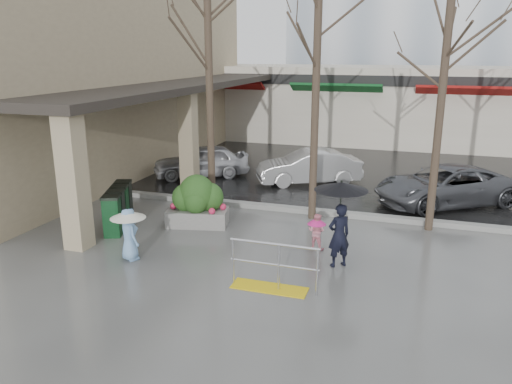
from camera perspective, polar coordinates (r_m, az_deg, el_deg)
The scene contains 20 objects.
ground at distance 12.03m, azimuth -2.83°, elevation -7.62°, with size 120.00×120.00×0.00m, color #51514F.
street_asphalt at distance 32.90m, azimuth 10.93°, elevation 7.16°, with size 120.00×36.00×0.01m, color black.
curb at distance 15.57m, azimuth 2.37°, elevation -1.80°, with size 120.00×0.30×0.15m, color gray.
near_building at distance 22.44m, azimuth -17.81°, elevation 13.08°, with size 6.00×18.00×8.00m, color tan.
canopy_slab at distance 20.33m, azimuth -7.79°, elevation 12.40°, with size 2.80×18.00×0.25m, color #2D2823.
pillar_front at distance 12.93m, azimuth -20.15°, elevation 1.26°, with size 0.55×0.55×3.50m, color tan.
pillar_back at distance 18.35m, azimuth -7.72°, elevation 6.15°, with size 0.55×0.55×3.50m, color tan.
storefront_row at distance 28.48m, azimuth 14.14°, elevation 9.75°, with size 34.00×6.74×4.00m.
handrail at distance 10.44m, azimuth 1.87°, elevation -9.14°, with size 1.90×0.50×1.03m.
tree_west at distance 15.13m, azimuth -5.48°, elevation 16.89°, with size 3.20×3.20×6.80m.
tree_midwest at distance 14.19m, azimuth 7.06°, elevation 17.52°, with size 3.20×3.20×7.00m.
tree_mideast at distance 13.92m, azimuth 20.94°, elevation 15.14°, with size 3.20×3.20×6.50m.
woman at distance 11.34m, azimuth 9.59°, elevation -2.31°, with size 1.21×1.21×2.04m.
child_pink at distance 12.52m, azimuth 6.94°, elevation -4.21°, with size 0.51×0.47×0.92m.
child_blue at distance 12.09m, azimuth -14.34°, elevation -4.07°, with size 0.84×0.84×1.26m.
planter at distance 14.13m, azimuth -6.69°, elevation -1.07°, with size 1.84×1.20×1.48m.
news_boxes at distance 14.52m, azimuth -15.46°, elevation -1.68°, with size 1.14×2.04×1.12m.
car_a at distance 19.69m, azimuth -6.28°, elevation 3.54°, with size 1.49×3.70×1.26m, color #B6B6BB.
car_b at distance 18.70m, azimuth 6.06°, elevation 2.89°, with size 1.33×3.82×1.26m, color silver.
car_c at distance 17.08m, azimuth 20.77°, elevation 0.69°, with size 2.09×4.53×1.26m, color #515358.
Camera 1 is at (3.96, -10.31, 4.78)m, focal length 35.00 mm.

